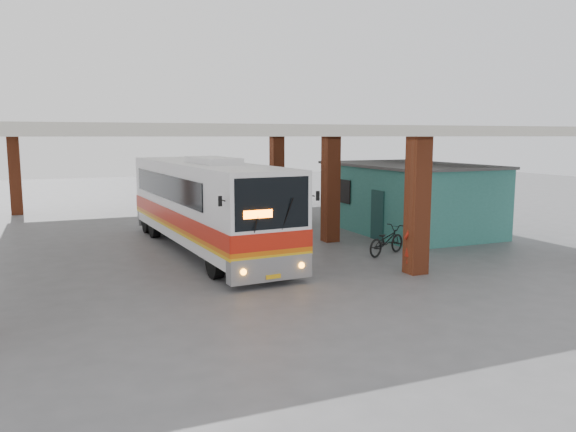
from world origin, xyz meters
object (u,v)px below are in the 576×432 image
(motorcycle, at_px, (386,240))
(pedestrian, at_px, (412,245))
(red_chair, at_px, (307,215))
(coach_bus, at_px, (205,204))

(motorcycle, height_order, pedestrian, pedestrian)
(red_chair, bearing_deg, motorcycle, -115.20)
(coach_bus, height_order, pedestrian, coach_bus)
(coach_bus, bearing_deg, motorcycle, -33.63)
(coach_bus, xyz_separation_m, pedestrian, (5.20, -6.07, -0.87))
(motorcycle, bearing_deg, coach_bus, 37.08)
(red_chair, bearing_deg, coach_bus, -164.34)
(coach_bus, height_order, motorcycle, coach_bus)
(motorcycle, distance_m, red_chair, 8.32)
(coach_bus, height_order, red_chair, coach_bus)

